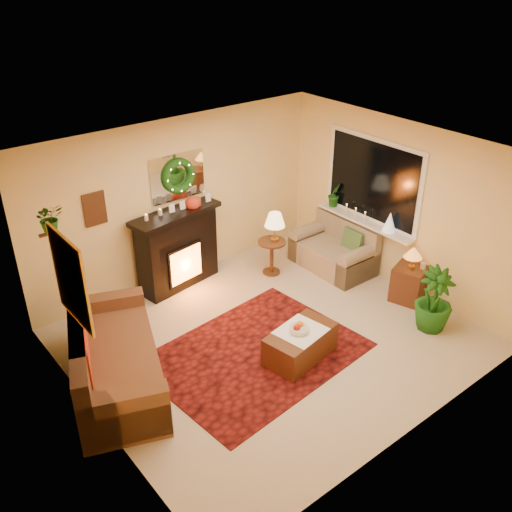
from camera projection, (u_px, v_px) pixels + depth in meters
floor at (272, 339)px, 7.82m from camera, size 5.00×5.00×0.00m
ceiling at (275, 157)px, 6.57m from camera, size 5.00×5.00×0.00m
wall_back at (179, 201)px, 8.74m from camera, size 5.00×5.00×0.00m
wall_front at (420, 341)px, 5.66m from camera, size 5.00×5.00×0.00m
wall_left at (87, 329)px, 5.83m from camera, size 4.50×4.50×0.00m
wall_right at (400, 206)px, 8.57m from camera, size 4.50×4.50×0.00m
area_rug at (256, 354)px, 7.53m from camera, size 2.84×2.23×0.01m
sofa at (115, 354)px, 6.85m from camera, size 1.68×2.38×0.94m
red_throw at (103, 348)px, 6.92m from camera, size 0.75×1.22×0.02m
fireplace at (178, 253)px, 8.84m from camera, size 1.35×0.60×1.19m
poinsettia at (193, 204)px, 8.65m from camera, size 0.23×0.23×0.23m
mantel_candle_a at (146, 220)px, 8.22m from camera, size 0.06×0.06×0.18m
mantel_candle_b at (160, 215)px, 8.38m from camera, size 0.06×0.06×0.18m
mantel_mirror at (178, 177)px, 8.53m from camera, size 0.92×0.02×0.72m
wreath at (179, 176)px, 8.50m from camera, size 0.55×0.11×0.55m
wall_art at (95, 209)px, 7.86m from camera, size 0.32×0.03×0.48m
gold_mirror at (70, 279)px, 5.83m from camera, size 0.03×0.84×1.00m
hanging_plant at (52, 231)px, 6.31m from camera, size 0.33×0.28×0.36m
loveseat at (333, 245)px, 9.36m from camera, size 0.80×1.36×0.79m
window_frame at (373, 180)px, 8.82m from camera, size 0.03×1.86×1.36m
window_glass at (372, 181)px, 8.81m from camera, size 0.02×1.70×1.22m
window_sill at (364, 222)px, 9.09m from camera, size 0.22×1.86×0.04m
mini_tree at (390, 222)px, 8.67m from camera, size 0.22×0.22×0.33m
sill_plant at (335, 195)px, 9.50m from camera, size 0.30×0.24×0.55m
side_table_round at (272, 255)px, 9.25m from camera, size 0.59×0.59×0.58m
lamp_cream at (275, 224)px, 8.98m from camera, size 0.33×0.33×0.50m
end_table_square at (409, 284)px, 8.57m from camera, size 0.56×0.56×0.55m
lamp_tiffany at (413, 257)px, 8.32m from camera, size 0.27×0.27×0.39m
coffee_table at (300, 344)px, 7.39m from camera, size 1.04×0.69×0.40m
fruit_bowl at (299, 329)px, 7.26m from camera, size 0.25×0.25×0.06m
floor_palm at (434, 301)px, 7.84m from camera, size 1.90×1.90×2.78m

